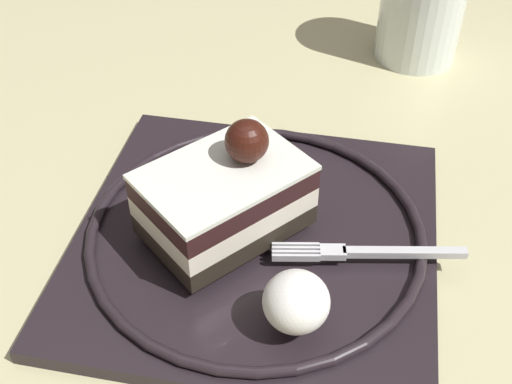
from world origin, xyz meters
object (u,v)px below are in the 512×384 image
Objects in this scene: whipped_cream_dollop at (296,302)px; drink_glass_near at (423,3)px; dessert_plate at (256,236)px; fork at (363,252)px; cake_slice at (226,196)px.

whipped_cream_dollop is 0.35m from drink_glass_near.
whipped_cream_dollop is at bearing -158.04° from dessert_plate.
whipped_cream_dollop reaches higher than fork.
cake_slice reaches higher than whipped_cream_dollop.
cake_slice is 0.98× the size of fork.
dessert_plate is 0.08m from whipped_cream_dollop.
whipped_cream_dollop is 0.31× the size of fork.
drink_glass_near is (0.26, -0.14, 0.01)m from cake_slice.
cake_slice is at bearing 33.88° from whipped_cream_dollop.
drink_glass_near reaches higher than dessert_plate.
dessert_plate is at bearing 21.96° from whipped_cream_dollop.
dessert_plate is 2.09× the size of fork.
cake_slice is 0.30m from drink_glass_near.
fork is at bearing -101.35° from cake_slice.
dessert_plate is at bearing 154.70° from drink_glass_near.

